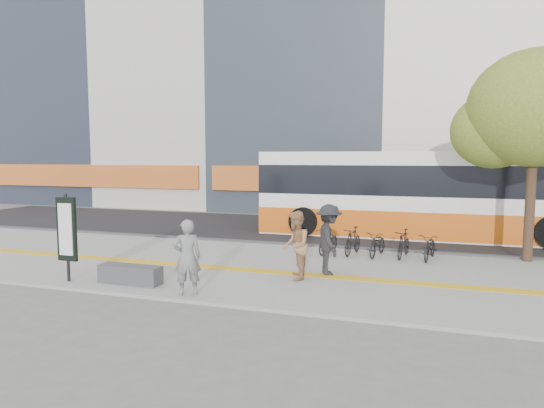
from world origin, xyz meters
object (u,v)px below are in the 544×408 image
(bus, at_px, (420,197))
(pedestrian_tan, at_px, (296,245))
(seated_woman, at_px, (187,257))
(bench, at_px, (130,274))
(signboard, at_px, (67,230))
(pedestrian_dark, at_px, (329,239))
(street_tree, at_px, (533,112))

(bus, distance_m, pedestrian_tan, 8.55)
(seated_woman, distance_m, pedestrian_tan, 2.85)
(bench, bearing_deg, bus, 55.75)
(bench, distance_m, signboard, 1.94)
(seated_woman, relative_size, pedestrian_tan, 0.98)
(pedestrian_dark, bearing_deg, street_tree, -78.54)
(pedestrian_dark, bearing_deg, pedestrian_tan, 115.83)
(seated_woman, relative_size, pedestrian_dark, 0.92)
(signboard, xyz_separation_m, bus, (8.21, 10.01, 0.26))
(signboard, bearing_deg, bench, 10.81)
(seated_woman, bearing_deg, bench, -43.96)
(street_tree, xyz_separation_m, bus, (-3.17, 3.68, -2.88))
(signboard, xyz_separation_m, pedestrian_tan, (5.37, 1.97, -0.41))
(pedestrian_tan, bearing_deg, bench, -80.09)
(street_tree, relative_size, bus, 0.50)
(pedestrian_dark, bearing_deg, signboard, 91.89)
(street_tree, relative_size, pedestrian_tan, 3.60)
(pedestrian_tan, bearing_deg, bus, 146.67)
(bench, bearing_deg, pedestrian_tan, 23.79)
(bus, height_order, seated_woman, bus)
(signboard, distance_m, street_tree, 13.40)
(signboard, distance_m, seated_woman, 3.43)
(signboard, height_order, bus, bus)
(street_tree, bearing_deg, pedestrian_dark, -146.05)
(signboard, height_order, street_tree, street_tree)
(signboard, relative_size, bus, 0.18)
(seated_woman, bearing_deg, pedestrian_tan, -165.10)
(pedestrian_tan, bearing_deg, street_tree, 112.06)
(pedestrian_tan, bearing_deg, signboard, -83.76)
(seated_woman, bearing_deg, bus, -146.88)
(bus, relative_size, pedestrian_dark, 6.69)
(bench, bearing_deg, street_tree, 31.62)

